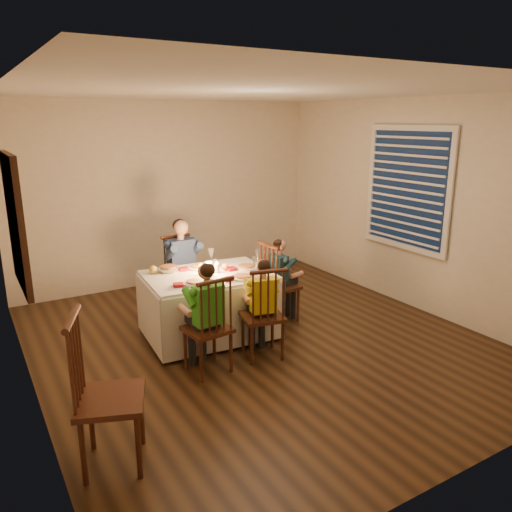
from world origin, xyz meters
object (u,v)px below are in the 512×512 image
chair_end (279,320)px  child_teal (279,320)px  adult (184,313)px  child_green (209,370)px  serving_bowl (169,270)px  chair_extra (116,462)px  chair_adult (184,313)px  chair_near_left (209,370)px  dining_table (209,292)px  chair_near_right (262,355)px  child_yellow (262,355)px

chair_end → child_teal: size_ratio=0.97×
adult → child_green: (-0.38, -1.49, 0.00)m
serving_bowl → chair_extra: bearing=-121.5°
adult → chair_end: bearing=-44.9°
adult → child_green: size_ratio=1.10×
chair_adult → chair_end: size_ratio=1.00×
chair_end → chair_extra: chair_extra is taller
adult → chair_near_left: bearing=-107.4°
dining_table → child_green: bearing=-112.3°
chair_near_left → child_green: child_green is taller
chair_near_right → serving_bowl: serving_bowl is taller
chair_near_right → child_green: 0.61m
chair_near_left → chair_extra: chair_extra is taller
chair_adult → chair_extra: bearing=-125.8°
chair_near_right → child_teal: child_teal is taller
chair_near_left → child_teal: size_ratio=0.97×
dining_table → chair_near_left: size_ratio=1.49×
chair_end → serving_bowl: (-1.24, 0.34, 0.74)m
chair_extra → child_teal: bearing=-36.1°
chair_adult → child_yellow: (0.23, -1.49, 0.00)m
chair_near_left → child_green: size_ratio=0.90×
dining_table → chair_adult: size_ratio=1.49×
chair_adult → chair_near_right: bearing=-84.4°
child_green → child_yellow: (0.61, 0.00, 0.00)m
chair_near_left → adult: adult is taller
chair_adult → chair_extra: size_ratio=0.86×
chair_extra → adult: size_ratio=0.95×
chair_near_left → child_teal: (1.28, 0.69, 0.00)m
chair_near_right → chair_end: (0.67, 0.69, 0.00)m
chair_adult → child_green: child_green is taller
dining_table → chair_near_right: 0.93m
adult → child_yellow: 1.51m
chair_near_left → chair_end: 1.45m
dining_table → chair_end: 1.04m
chair_adult → child_yellow: child_yellow is taller
dining_table → child_yellow: size_ratio=1.41×
chair_adult → adult: 0.00m
child_yellow → child_teal: child_yellow is taller
chair_end → child_yellow: (-0.67, -0.69, 0.00)m
chair_near_right → chair_end: same height
chair_end → child_teal: child_teal is taller
serving_bowl → chair_near_left: bearing=-91.7°
chair_near_left → serving_bowl: 1.27m
chair_extra → serving_bowl: serving_bowl is taller
chair_extra → child_teal: chair_extra is taller
adult → child_teal: (0.89, -0.80, 0.00)m
dining_table → chair_near_left: dining_table is taller
chair_extra → serving_bowl: size_ratio=5.17×
chair_extra → adult: bearing=-11.8°
child_yellow → chair_extra: bearing=39.7°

